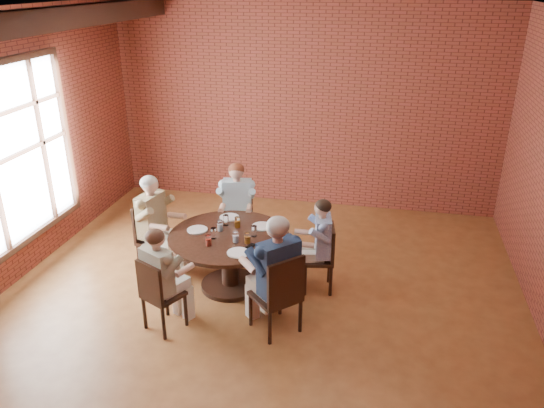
% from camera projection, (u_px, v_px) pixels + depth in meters
% --- Properties ---
extents(floor, '(7.00, 7.00, 0.00)m').
position_uv_depth(floor, '(255.00, 312.00, 6.38)').
color(floor, '#955C2E').
rests_on(floor, ground).
extents(ceiling, '(7.00, 7.00, 0.00)m').
position_uv_depth(ceiling, '(250.00, 13.00, 5.03)').
color(ceiling, white).
rests_on(ceiling, wall_back).
extents(wall_back, '(7.00, 0.00, 7.00)m').
position_uv_depth(wall_back, '(304.00, 108.00, 8.84)').
color(wall_back, maroon).
rests_on(wall_back, ground).
extents(ceiling_beam, '(0.22, 6.90, 0.26)m').
position_uv_depth(ceiling_beam, '(24.00, 23.00, 5.56)').
color(ceiling_beam, black).
rests_on(ceiling_beam, ceiling).
extents(window, '(0.10, 2.16, 2.36)m').
position_uv_depth(window, '(17.00, 154.00, 6.71)').
color(window, white).
rests_on(window, wall_left).
extents(dining_table, '(1.51, 1.51, 0.75)m').
position_uv_depth(dining_table, '(229.00, 251.00, 6.69)').
color(dining_table, black).
rests_on(dining_table, floor).
extents(chair_a, '(0.44, 0.44, 0.89)m').
position_uv_depth(chair_a, '(324.00, 255.00, 6.67)').
color(chair_a, black).
rests_on(chair_a, floor).
extents(diner_a, '(0.66, 0.57, 1.24)m').
position_uv_depth(diner_a, '(318.00, 246.00, 6.62)').
color(diner_a, '#395695').
rests_on(diner_a, floor).
extents(chair_b, '(0.49, 0.49, 0.93)m').
position_uv_depth(chair_b, '(238.00, 216.00, 7.72)').
color(chair_b, black).
rests_on(chair_b, floor).
extents(diner_b, '(0.63, 0.72, 1.32)m').
position_uv_depth(diner_b, '(237.00, 209.00, 7.58)').
color(diner_b, '#9CBAC7').
rests_on(diner_b, floor).
extents(chair_c, '(0.52, 0.52, 0.95)m').
position_uv_depth(chair_c, '(152.00, 234.00, 7.16)').
color(chair_c, black).
rests_on(chair_c, floor).
extents(diner_c, '(0.76, 0.67, 1.35)m').
position_uv_depth(diner_c, '(156.00, 224.00, 7.06)').
color(diner_c, brown).
rests_on(diner_c, floor).
extents(chair_d, '(0.52, 0.52, 0.89)m').
position_uv_depth(chair_d, '(158.00, 293.00, 5.87)').
color(chair_d, black).
rests_on(chair_d, floor).
extents(diner_d, '(0.69, 0.74, 1.25)m').
position_uv_depth(diner_d, '(162.00, 280.00, 5.87)').
color(diner_d, tan).
rests_on(diner_d, floor).
extents(chair_e, '(0.66, 0.66, 0.98)m').
position_uv_depth(chair_e, '(280.00, 293.00, 5.81)').
color(chair_e, black).
rests_on(chair_e, floor).
extents(diner_e, '(0.91, 0.91, 1.42)m').
position_uv_depth(diner_e, '(275.00, 275.00, 5.81)').
color(diner_e, '#15233D').
rests_on(diner_e, floor).
extents(plate_a, '(0.26, 0.26, 0.01)m').
position_uv_depth(plate_a, '(262.00, 226.00, 6.82)').
color(plate_a, white).
rests_on(plate_a, dining_table).
extents(plate_b, '(0.26, 0.26, 0.01)m').
position_uv_depth(plate_b, '(229.00, 217.00, 7.07)').
color(plate_b, white).
rests_on(plate_b, dining_table).
extents(plate_c, '(0.26, 0.26, 0.01)m').
position_uv_depth(plate_c, '(197.00, 230.00, 6.73)').
color(plate_c, white).
rests_on(plate_c, dining_table).
extents(plate_d, '(0.26, 0.26, 0.01)m').
position_uv_depth(plate_d, '(238.00, 253.00, 6.17)').
color(plate_d, white).
rests_on(plate_d, dining_table).
extents(glass_a, '(0.07, 0.07, 0.14)m').
position_uv_depth(glass_a, '(254.00, 231.00, 6.55)').
color(glass_a, white).
rests_on(glass_a, dining_table).
extents(glass_b, '(0.07, 0.07, 0.14)m').
position_uv_depth(glass_b, '(237.00, 222.00, 6.78)').
color(glass_b, white).
rests_on(glass_b, dining_table).
extents(glass_c, '(0.07, 0.07, 0.14)m').
position_uv_depth(glass_c, '(226.00, 220.00, 6.84)').
color(glass_c, white).
rests_on(glass_c, dining_table).
extents(glass_d, '(0.07, 0.07, 0.14)m').
position_uv_depth(glass_d, '(220.00, 226.00, 6.69)').
color(glass_d, white).
rests_on(glass_d, dining_table).
extents(glass_e, '(0.07, 0.07, 0.14)m').
position_uv_depth(glass_e, '(214.00, 233.00, 6.49)').
color(glass_e, white).
rests_on(glass_e, dining_table).
extents(glass_f, '(0.07, 0.07, 0.14)m').
position_uv_depth(glass_f, '(208.00, 240.00, 6.32)').
color(glass_f, white).
rests_on(glass_f, dining_table).
extents(glass_g, '(0.07, 0.07, 0.14)m').
position_uv_depth(glass_g, '(236.00, 237.00, 6.40)').
color(glass_g, white).
rests_on(glass_g, dining_table).
extents(glass_h, '(0.07, 0.07, 0.14)m').
position_uv_depth(glass_h, '(247.00, 238.00, 6.38)').
color(glass_h, white).
rests_on(glass_h, dining_table).
extents(smartphone, '(0.11, 0.15, 0.01)m').
position_uv_depth(smartphone, '(251.00, 246.00, 6.33)').
color(smartphone, black).
rests_on(smartphone, dining_table).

